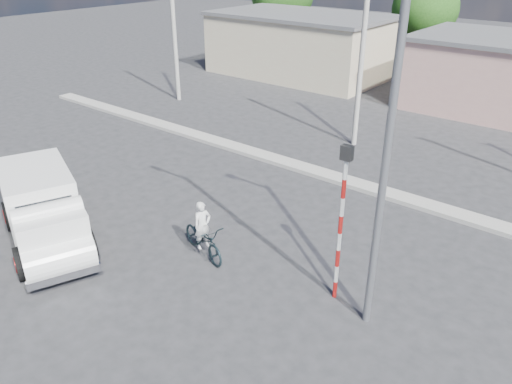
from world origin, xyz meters
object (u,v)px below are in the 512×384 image
Objects in this scene: streetlight at (382,133)px; truck at (44,212)px; bicycle at (203,239)px; cyclist at (203,234)px; traffic_pole at (342,212)px.

truck is at bearing -161.23° from streetlight.
bicycle is 1.42× the size of cyclist.
cyclist reaches higher than bicycle.
bicycle is 4.68m from traffic_pole.
streetlight is at bearing -68.58° from cyclist.
traffic_pole reaches higher than cyclist.
bicycle is 6.75m from streetlight.
truck reaches higher than cyclist.
streetlight is at bearing 40.53° from truck.
streetlight reaches higher than cyclist.
traffic_pole is at bearing 44.29° from truck.
streetlight is (5.09, 0.45, 4.40)m from bicycle.
cyclist is 4.60m from traffic_pole.
cyclist is at bearing -73.67° from bicycle.
bicycle is at bearing 106.33° from cyclist.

